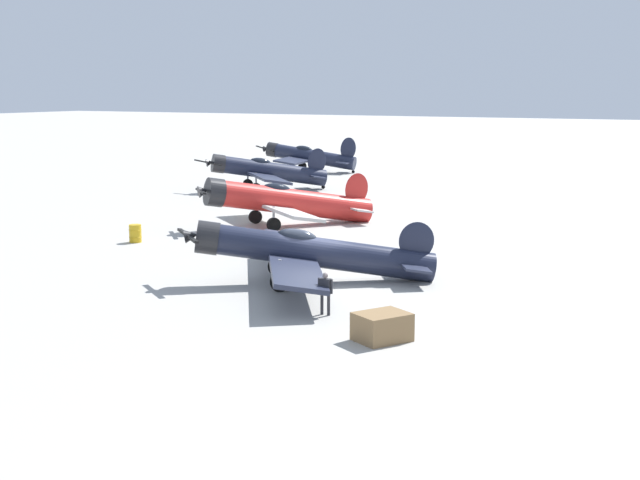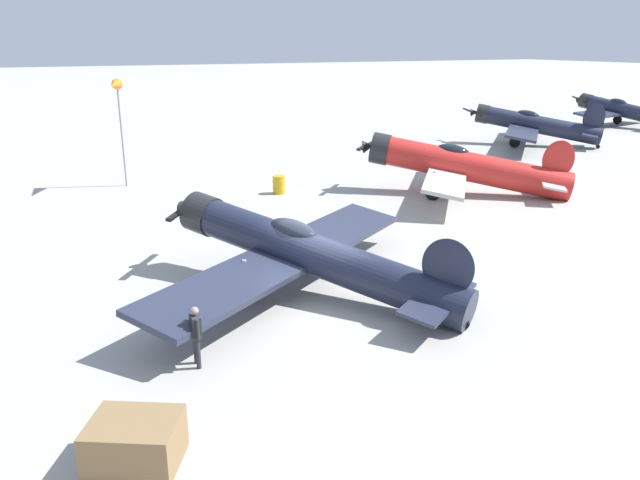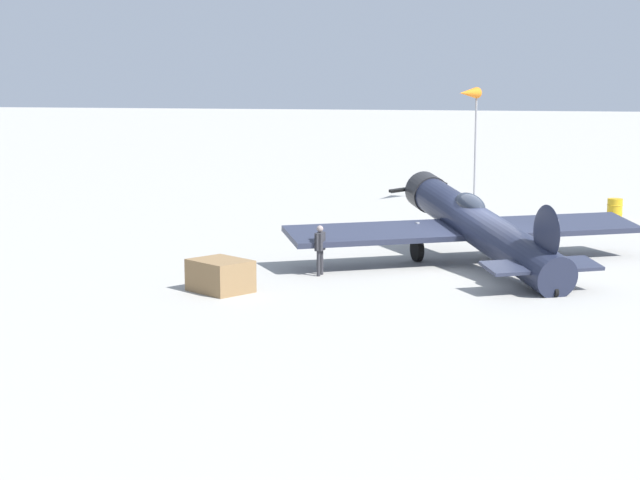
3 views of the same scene
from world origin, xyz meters
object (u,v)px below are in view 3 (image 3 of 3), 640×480
object	(u,v)px
windsock_mast	(469,97)
equipment_crate	(220,276)
fuel_drum	(615,209)
ground_crew_mechanic	(320,245)
airplane_foreground	(475,225)

from	to	relation	value
windsock_mast	equipment_crate	bearing A→B (deg)	81.13
equipment_crate	fuel_drum	size ratio (longest dim) A/B	2.20
fuel_drum	ground_crew_mechanic	bearing A→B (deg)	61.21
equipment_crate	windsock_mast	xyz separation A→B (m)	(-3.65, -23.38, 4.73)
airplane_foreground	fuel_drum	world-z (taller)	airplane_foreground
fuel_drum	airplane_foreground	bearing A→B (deg)	71.03
airplane_foreground	windsock_mast	world-z (taller)	windsock_mast
equipment_crate	fuel_drum	world-z (taller)	fuel_drum
airplane_foreground	equipment_crate	distance (m)	8.93
ground_crew_mechanic	windsock_mast	world-z (taller)	windsock_mast
equipment_crate	windsock_mast	distance (m)	24.14
ground_crew_mechanic	fuel_drum	distance (m)	18.01
equipment_crate	fuel_drum	distance (m)	21.71
equipment_crate	airplane_foreground	bearing A→B (deg)	-135.52
ground_crew_mechanic	fuel_drum	xyz separation A→B (m)	(-8.67, -15.77, -0.47)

